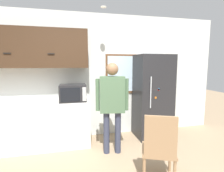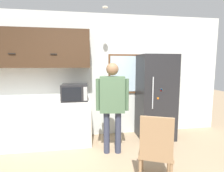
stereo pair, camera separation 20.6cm
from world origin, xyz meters
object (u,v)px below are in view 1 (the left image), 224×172
object	(u,v)px
microwave	(73,93)
refrigerator	(152,96)
person	(112,99)
chair	(159,146)

from	to	relation	value
microwave	refrigerator	distance (m)	1.73
person	chair	bearing A→B (deg)	-57.08
refrigerator	chair	bearing A→B (deg)	-112.49
refrigerator	chair	xyz separation A→B (m)	(-0.62, -1.49, -0.39)
person	chair	distance (m)	1.14
refrigerator	chair	world-z (taller)	refrigerator
microwave	person	xyz separation A→B (m)	(0.68, -0.47, -0.07)
person	refrigerator	xyz separation A→B (m)	(1.05, 0.55, -0.09)
microwave	refrigerator	xyz separation A→B (m)	(1.72, 0.08, -0.15)
person	refrigerator	bearing A→B (deg)	36.11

